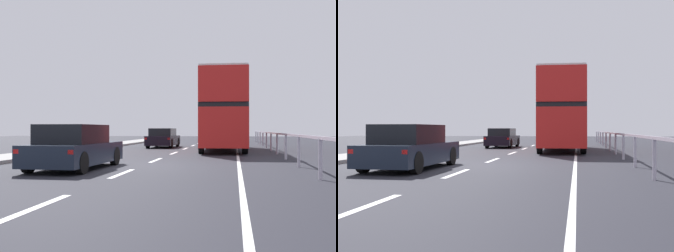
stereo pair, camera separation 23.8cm
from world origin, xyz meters
TOP-DOWN VIEW (x-y plane):
  - ground_plane at (0.00, 0.00)m, footprint 75.93×120.00m
  - lane_paint_markings at (2.03, 8.44)m, footprint 3.45×46.00m
  - bridge_side_railing at (5.27, 9.00)m, footprint 0.10×42.00m
  - double_decker_bus_red at (2.42, 11.13)m, footprint 2.85×10.93m
  - hatchback_car_near at (-1.85, -1.53)m, footprint 1.90×4.45m
  - sedan_car_ahead at (-1.72, 14.10)m, footprint 1.84×4.17m

SIDE VIEW (x-z plane):
  - ground_plane at x=0.00m, z-range -0.10..0.00m
  - lane_paint_markings at x=2.03m, z-range 0.00..0.01m
  - sedan_car_ahead at x=-1.72m, z-range -0.02..1.30m
  - hatchback_car_near at x=-1.85m, z-range -0.03..1.38m
  - bridge_side_railing at x=5.27m, z-range 0.34..1.42m
  - double_decker_bus_red at x=2.42m, z-range 0.15..4.57m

